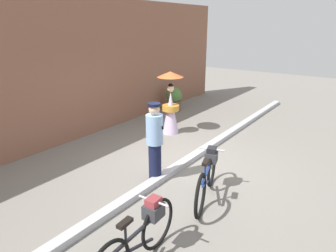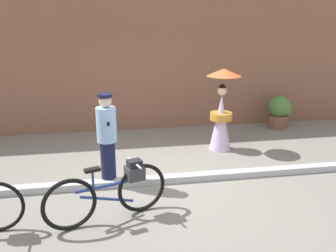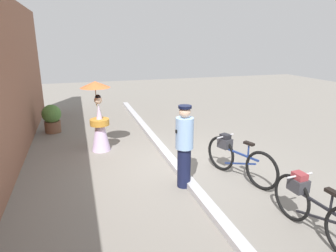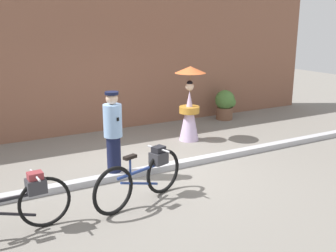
{
  "view_description": "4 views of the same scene",
  "coord_description": "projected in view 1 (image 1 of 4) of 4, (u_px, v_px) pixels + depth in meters",
  "views": [
    {
      "loc": [
        -5.18,
        -3.37,
        3.07
      ],
      "look_at": [
        0.05,
        0.42,
        0.87
      ],
      "focal_mm": 32.22,
      "sensor_mm": 36.0,
      "label": 1
    },
    {
      "loc": [
        -0.79,
        -5.85,
        2.84
      ],
      "look_at": [
        0.27,
        0.25,
        0.98
      ],
      "focal_mm": 38.57,
      "sensor_mm": 36.0,
      "label": 2
    },
    {
      "loc": [
        -5.71,
        1.97,
        2.79
      ],
      "look_at": [
        0.16,
        0.14,
        0.97
      ],
      "focal_mm": 31.26,
      "sensor_mm": 36.0,
      "label": 3
    },
    {
      "loc": [
        -3.3,
        -6.51,
        2.88
      ],
      "look_at": [
        0.35,
        0.16,
        0.84
      ],
      "focal_mm": 42.68,
      "sensor_mm": 36.0,
      "label": 4
    }
  ],
  "objects": [
    {
      "name": "potted_plant_by_door",
      "position": [
        174.0,
        98.0,
        11.09
      ],
      "size": [
        0.59,
        0.58,
        0.88
      ],
      "color": "brown",
      "rests_on": "ground_plane"
    },
    {
      "name": "sidewalk_curb",
      "position": [
        182.0,
        164.0,
        6.81
      ],
      "size": [
        14.0,
        0.2,
        0.12
      ],
      "primitive_type": "cube",
      "color": "#B2B2B7",
      "rests_on": "ground_plane"
    },
    {
      "name": "person_with_parasol",
      "position": [
        171.0,
        104.0,
        8.67
      ],
      "size": [
        0.75,
        0.75,
        1.8
      ],
      "color": "silver",
      "rests_on": "ground_plane"
    },
    {
      "name": "building_wall",
      "position": [
        74.0,
        69.0,
        8.18
      ],
      "size": [
        14.0,
        0.4,
        3.78
      ],
      "primitive_type": "cube",
      "color": "brown",
      "rests_on": "ground_plane"
    },
    {
      "name": "ground_plane",
      "position": [
        182.0,
        167.0,
        6.83
      ],
      "size": [
        30.0,
        30.0,
        0.0
      ],
      "primitive_type": "plane",
      "color": "gray"
    },
    {
      "name": "bicycle_near_officer",
      "position": [
        207.0,
        175.0,
        5.49
      ],
      "size": [
        1.78,
        0.69,
        0.86
      ],
      "color": "black",
      "rests_on": "ground_plane"
    },
    {
      "name": "person_officer",
      "position": [
        155.0,
        140.0,
        5.99
      ],
      "size": [
        0.34,
        0.38,
        1.63
      ],
      "color": "#141938",
      "rests_on": "ground_plane"
    },
    {
      "name": "bicycle_far_side",
      "position": [
        140.0,
        236.0,
        3.91
      ],
      "size": [
        1.77,
        0.48,
        0.85
      ],
      "color": "black",
      "rests_on": "ground_plane"
    }
  ]
}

